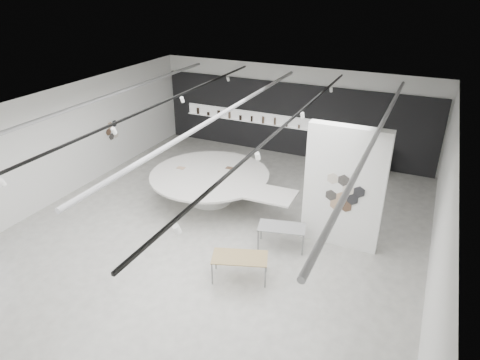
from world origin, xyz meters
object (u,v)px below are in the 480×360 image
at_px(partition_column, 344,188).
at_px(sample_table_stone, 282,228).
at_px(sample_table_wood, 240,258).
at_px(kitchen_counter, 365,158).
at_px(display_island, 212,184).

height_order(partition_column, sample_table_stone, partition_column).
bearing_deg(sample_table_wood, kitchen_counter, 78.49).
relative_size(sample_table_stone, kitchen_counter, 0.78).
bearing_deg(display_island, partition_column, -9.98).
distance_m(sample_table_wood, kitchen_counter, 8.40).
bearing_deg(sample_table_stone, display_island, 152.72).
bearing_deg(partition_column, sample_table_wood, -125.69).
xyz_separation_m(partition_column, display_island, (-4.57, 0.69, -1.13)).
relative_size(partition_column, kitchen_counter, 1.93).
xyz_separation_m(partition_column, kitchen_counter, (-0.26, 5.54, -1.28)).
xyz_separation_m(display_island, sample_table_stone, (3.12, -1.61, -0.05)).
bearing_deg(partition_column, display_island, 171.39).
relative_size(partition_column, display_island, 0.68).
relative_size(display_island, kitchen_counter, 2.83).
distance_m(display_island, kitchen_counter, 6.48).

